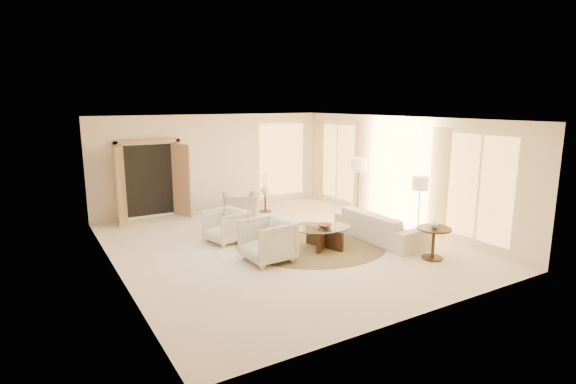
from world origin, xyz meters
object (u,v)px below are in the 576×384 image
accent_chair (240,201)px  end_vase (434,224)px  sofa (380,226)px  armchair_right (267,239)px  end_table (434,238)px  floor_lamp_near (359,167)px  armchair_left (225,224)px  floor_lamp_far (420,186)px  side_table (265,201)px  coffee_table (324,235)px  side_vase (265,189)px  bowl (325,226)px

accent_chair → end_vase: size_ratio=5.92×
sofa → armchair_right: 2.92m
end_table → floor_lamp_near: size_ratio=0.41×
floor_lamp_near → accent_chair: bearing=138.9°
sofa → end_table: bearing=-179.1°
sofa → accent_chair: (-1.79, 3.83, 0.06)m
end_table → end_vase: (0.00, 0.00, 0.28)m
sofa → end_vase: bearing=-179.1°
sofa → armchair_left: bearing=61.1°
accent_chair → floor_lamp_far: (2.54, -4.28, 0.87)m
sofa → accent_chair: accent_chair is taller
armchair_left → side_table: size_ratio=1.50×
end_table → side_table: (-1.05, 5.31, -0.12)m
side_table → floor_lamp_far: bearing=-67.4°
coffee_table → end_vase: 2.31m
accent_chair → side_vase: side_vase is taller
floor_lamp_near → end_vase: 3.34m
end_vase → sofa: bearing=91.5°
end_table → floor_lamp_far: size_ratio=0.47×
end_table → side_vase: 5.42m
floor_lamp_far → armchair_right: bearing=171.6°
accent_chair → side_table: 0.79m
armchair_right → accent_chair: armchair_right is taller
accent_chair → coffee_table: bearing=113.7°
bowl → sofa: bearing=-7.0°
floor_lamp_far → end_table: bearing=-123.4°
sofa → floor_lamp_far: (0.75, -0.45, 0.93)m
armchair_right → accent_chair: 3.91m
bowl → side_vase: 3.63m
floor_lamp_near → end_vase: (-0.66, -3.20, -0.72)m
coffee_table → bowl: bowl is taller
armchair_left → side_vase: 3.00m
accent_chair → sofa: bearing=133.5°
end_table → side_vase: size_ratio=2.62×
bowl → end_vase: 2.28m
accent_chair → side_table: (0.78, -0.05, -0.07)m
accent_chair → side_vase: bearing=-165.4°
armchair_left → side_table: (2.14, 2.09, -0.08)m
accent_chair → armchair_right: bearing=91.7°
end_table → end_vase: bearing=0.0°
armchair_left → sofa: bearing=48.2°
floor_lamp_near → bowl: bearing=-145.4°
floor_lamp_far → end_vase: size_ratio=9.59×
sofa → armchair_left: 3.57m
armchair_right → bowl: (1.46, 0.09, 0.04)m
floor_lamp_near → floor_lamp_far: size_ratio=1.14×
armchair_left → end_table: armchair_left is taller
accent_chair → armchair_left: bearing=76.1°
sofa → side_table: bearing=14.4°
sofa → side_vase: size_ratio=8.72×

